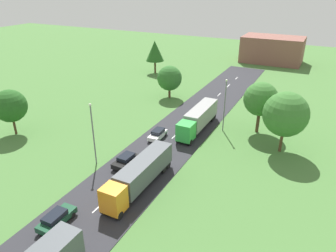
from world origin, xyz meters
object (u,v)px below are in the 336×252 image
at_px(lamppost_second, 93,132).
at_px(tree_elm, 286,114).
at_px(lamppost_third, 225,103).
at_px(tree_maple, 261,99).
at_px(truck_third, 198,118).
at_px(tree_birch, 10,106).
at_px(tree_pine, 155,51).
at_px(car_third, 126,160).
at_px(distant_building, 272,50).
at_px(tree_oak, 169,78).
at_px(car_fourth, 158,134).
at_px(truck_second, 140,174).
at_px(car_second, 56,219).

bearing_deg(lamppost_second, tree_elm, 34.21).
bearing_deg(lamppost_third, tree_maple, 21.44).
distance_m(truck_third, tree_elm, 14.48).
height_order(tree_birch, tree_pine, tree_pine).
height_order(car_third, distant_building, distant_building).
height_order(tree_oak, tree_pine, tree_pine).
bearing_deg(car_fourth, tree_birch, -157.70).
bearing_deg(truck_third, lamppost_third, 21.80).
distance_m(tree_maple, tree_elm, 6.90).
distance_m(car_third, car_fourth, 9.25).
height_order(car_fourth, tree_pine, tree_pine).
bearing_deg(tree_oak, tree_elm, -28.53).
bearing_deg(truck_third, car_fourth, -126.53).
bearing_deg(car_fourth, lamppost_second, -111.13).
height_order(truck_second, car_second, truck_second).
relative_size(lamppost_third, tree_elm, 0.97).
distance_m(car_third, tree_elm, 23.76).
distance_m(tree_birch, tree_elm, 42.93).
bearing_deg(tree_elm, car_fourth, -165.69).
height_order(car_second, tree_elm, tree_elm).
height_order(truck_second, tree_birch, tree_birch).
bearing_deg(distant_building, car_third, -95.44).
xyz_separation_m(tree_oak, distant_building, (13.83, 43.34, -0.46)).
height_order(tree_oak, tree_maple, tree_maple).
xyz_separation_m(tree_birch, tree_maple, (36.05, 18.96, 0.89)).
height_order(car_third, tree_oak, tree_oak).
bearing_deg(truck_third, tree_pine, 130.25).
distance_m(car_fourth, lamppost_third, 12.26).
height_order(lamppost_third, distant_building, lamppost_third).
bearing_deg(tree_birch, lamppost_third, 28.76).
height_order(truck_second, tree_maple, tree_maple).
height_order(truck_third, car_fourth, truck_third).
height_order(truck_third, tree_pine, tree_pine).
distance_m(tree_oak, tree_maple, 22.77).
height_order(car_fourth, tree_birch, tree_birch).
distance_m(car_fourth, lamppost_second, 12.13).
bearing_deg(tree_elm, truck_second, -128.83).
bearing_deg(lamppost_third, car_second, -105.85).
xyz_separation_m(car_second, lamppost_third, (8.55, 30.12, 4.18)).
relative_size(truck_third, lamppost_second, 1.42).
relative_size(lamppost_second, tree_maple, 1.04).
bearing_deg(lamppost_second, car_third, 18.77).
bearing_deg(tree_birch, car_second, -30.91).
xyz_separation_m(truck_third, car_fourth, (-4.58, -6.18, -1.31)).
relative_size(truck_second, distant_building, 0.72).
height_order(truck_third, tree_birch, tree_birch).
distance_m(truck_second, car_third, 5.80).
relative_size(car_third, distant_building, 0.24).
distance_m(truck_third, lamppost_second, 19.14).
bearing_deg(car_fourth, truck_third, 53.47).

